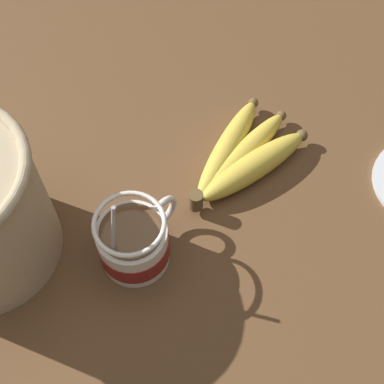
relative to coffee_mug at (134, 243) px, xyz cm
name	(u,v)px	position (x,y,z in cm)	size (l,w,h in cm)	color
table	(150,224)	(5.16, 2.67, -5.57)	(125.36, 125.36, 3.27)	brown
coffee_mug	(134,243)	(0.00, 0.00, 0.00)	(12.64, 9.15, 15.24)	white
banana_bunch	(242,157)	(20.66, -1.30, -2.09)	(22.09, 12.98, 4.21)	brown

